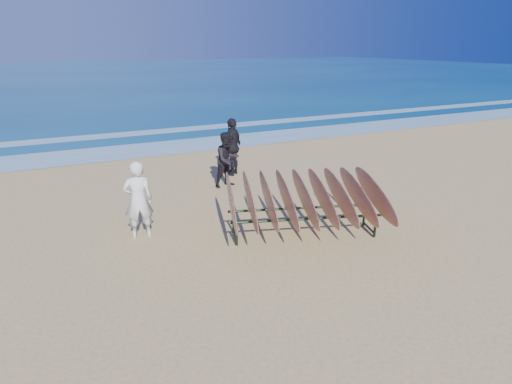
# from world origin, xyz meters

# --- Properties ---
(ground) EXTENTS (120.00, 120.00, 0.00)m
(ground) POSITION_xyz_m (0.00, 0.00, 0.00)
(ground) COLOR tan
(ground) RESTS_ON ground
(ocean) EXTENTS (160.00, 160.00, 0.00)m
(ocean) POSITION_xyz_m (0.00, 55.00, 0.01)
(ocean) COLOR navy
(ocean) RESTS_ON ground
(foam_near) EXTENTS (160.00, 160.00, 0.00)m
(foam_near) POSITION_xyz_m (0.00, 10.00, 0.01)
(foam_near) COLOR white
(foam_near) RESTS_ON ground
(foam_far) EXTENTS (160.00, 160.00, 0.00)m
(foam_far) POSITION_xyz_m (0.00, 13.50, 0.01)
(foam_far) COLOR white
(foam_far) RESTS_ON ground
(surfboard_rack) EXTENTS (3.84, 3.48, 1.35)m
(surfboard_rack) POSITION_xyz_m (0.87, 0.26, 0.85)
(surfboard_rack) COLOR black
(surfboard_rack) RESTS_ON ground
(person_white) EXTENTS (0.65, 0.46, 1.67)m
(person_white) POSITION_xyz_m (-2.28, 1.75, 0.84)
(person_white) COLOR silver
(person_white) RESTS_ON ground
(person_dark_a) EXTENTS (0.88, 0.75, 1.58)m
(person_dark_a) POSITION_xyz_m (0.82, 4.24, 0.79)
(person_dark_a) COLOR black
(person_dark_a) RESTS_ON ground
(person_dark_b) EXTENTS (1.06, 1.02, 1.78)m
(person_dark_b) POSITION_xyz_m (1.46, 5.30, 0.89)
(person_dark_b) COLOR black
(person_dark_b) RESTS_ON ground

